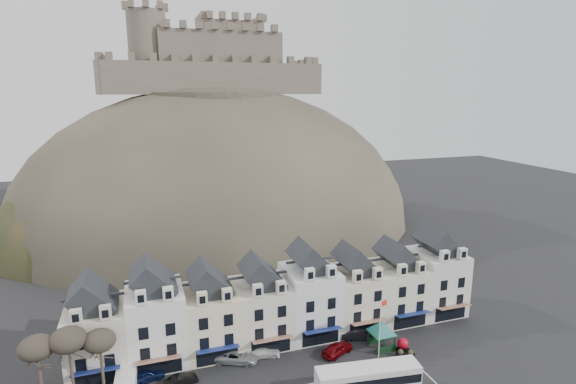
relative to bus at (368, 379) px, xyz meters
The scene contains 18 objects.
townhouse_terrace 15.55m from the bus, 107.48° to the left, with size 54.40×9.35×11.80m.
castle_hill 67.54m from the bus, 92.92° to the left, with size 100.00×76.00×68.00m.
castle 83.83m from the bus, 93.22° to the left, with size 50.20×22.20×22.00m.
tree_left_far 35.24m from the bus, 165.08° to the left, with size 3.61×3.61×8.24m.
tree_left_mid 32.44m from the bus, 163.69° to the left, with size 3.78×3.78×8.64m.
tree_left_near 29.50m from the bus, 162.03° to the left, with size 3.43×3.43×7.84m.
bus is the anchor object (origin of this frame).
bus_shelter 9.63m from the bus, 51.11° to the left, with size 6.04×6.04×3.83m.
red_buoy 10.23m from the bus, 35.60° to the left, with size 1.44×1.44×1.78m.
flagpole 7.54m from the bus, 49.96° to the left, with size 1.09×0.49×8.02m.
planter_west 8.89m from the bus, 33.81° to the left, with size 1.12×0.74×1.03m.
planter_east 9.67m from the bus, 27.68° to the left, with size 0.97×0.67×0.96m.
car_navy 25.39m from the bus, 156.57° to the left, with size 1.68×4.17×1.42m, color #0A1336.
car_black 21.10m from the bus, 157.74° to the left, with size 1.31×3.75×1.24m, color black.
car_silver 16.38m from the bus, 140.11° to the left, with size 2.51×5.36×1.51m, color #96999C.
car_white 13.93m from the bus, 130.95° to the left, with size 1.72×4.23×1.23m, color white.
car_maroon 8.05m from the bus, 90.09° to the left, with size 1.81×4.51×1.54m, color #60050A.
car_charcoal 11.27m from the bus, 69.18° to the left, with size 1.52×4.36×1.44m, color black.
Camera 1 is at (-17.58, -37.13, 32.87)m, focal length 28.00 mm.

